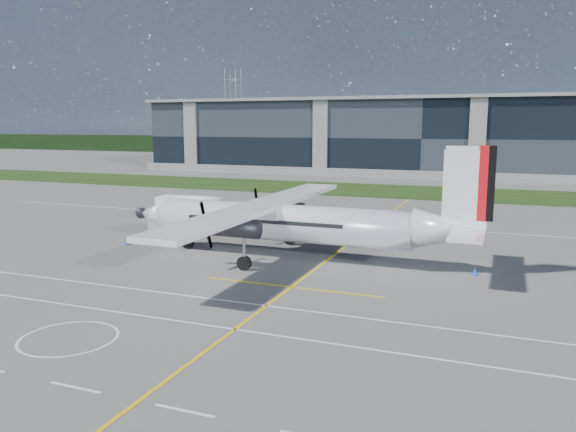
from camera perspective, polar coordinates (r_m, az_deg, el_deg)
The scene contains 15 objects.
ground at distance 80.44m, azimuth 10.17°, elevation 1.85°, with size 400.00×400.00×0.00m, color #5A5856.
grass_strip at distance 88.24m, azimuth 11.19°, elevation 2.48°, with size 400.00×18.00×0.04m, color black.
terminal_building at distance 119.30m, azimuth 14.09°, elevation 7.73°, with size 120.00×20.00×15.00m, color black.
tree_line at distance 179.09m, azimuth 16.54°, elevation 6.63°, with size 400.00×6.00×6.00m, color black.
pylon_west at distance 211.12m, azimuth -5.58°, elevation 10.58°, with size 9.00×4.60×30.00m, color gray, non-canonical shape.
yellow_taxiway_centerline at distance 50.89m, azimuth 6.83°, elevation -2.39°, with size 0.20×70.00×0.01m, color yellow.
white_lane_line at distance 30.54m, azimuth -10.55°, elevation -10.52°, with size 90.00×0.15×0.01m, color white.
turboprop_aircraft at distance 42.72m, azimuth 0.68°, elevation 1.47°, with size 28.58×29.64×8.89m, color white, non-canonical shape.
fuel_tanker_truck at distance 60.25m, azimuth -10.33°, elevation 0.74°, with size 7.67×2.49×2.88m, color white, non-canonical shape.
baggage_tug at distance 53.05m, azimuth -12.42°, elevation -1.14°, with size 2.83×1.70×1.70m, color silver, non-canonical shape.
ground_crew_person at distance 51.72m, azimuth -11.36°, elevation -1.32°, with size 0.73×0.52×1.78m, color #F25907.
safety_cone_stbdwing at distance 57.83m, azimuth 3.46°, elevation -0.68°, with size 0.36×0.36×0.50m, color blue.
safety_cone_nose_stbd at distance 50.87m, azimuth -13.19°, elevation -2.30°, with size 0.36×0.36×0.50m, color blue.
safety_cone_fwd at distance 50.37m, azimuth -16.00°, elevation -2.53°, with size 0.36×0.36×0.50m, color blue.
safety_cone_tail at distance 40.82m, azimuth 18.45°, elevation -5.40°, with size 0.36×0.36×0.50m, color blue.
Camera 1 is at (15.40, -38.27, 10.30)m, focal length 35.00 mm.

